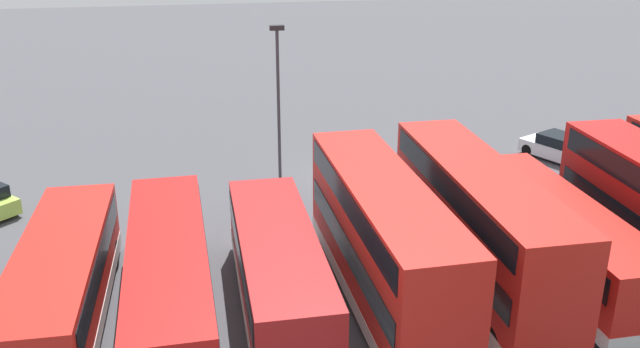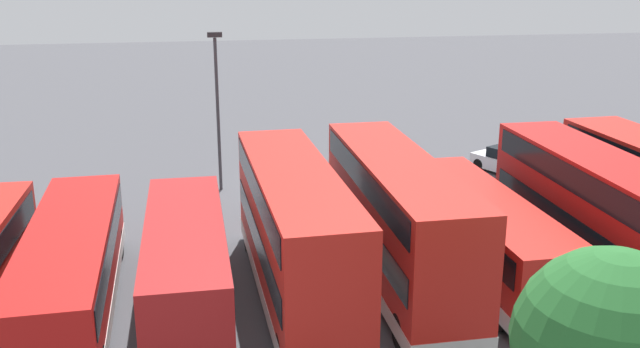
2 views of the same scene
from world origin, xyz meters
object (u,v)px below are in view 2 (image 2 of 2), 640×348
(bus_single_deck_seventh, at_px, (71,267))
(car_small_green, at_px, (512,162))
(bus_single_deck_third, at_px, (484,232))
(waste_bin_yellow, at_px, (422,161))
(bus_single_deck_sixth, at_px, (186,261))
(bus_double_decker_second, at_px, (590,211))
(bus_double_decker_fourth, at_px, (397,217))
(lamp_post_tall, at_px, (217,100))
(bus_double_decker_fifth, at_px, (295,230))

(bus_single_deck_seventh, xyz_separation_m, car_small_green, (-20.89, -12.20, -0.92))
(bus_single_deck_third, xyz_separation_m, waste_bin_yellow, (-2.12, -13.50, -1.15))
(bus_single_deck_third, distance_m, car_small_green, 13.46)
(bus_single_deck_sixth, bearing_deg, bus_double_decker_second, 179.98)
(bus_double_decker_second, xyz_separation_m, car_small_green, (-2.86, -12.35, -1.75))
(bus_single_deck_third, xyz_separation_m, bus_single_deck_seventh, (14.34, 0.48, 0.00))
(bus_double_decker_fourth, relative_size, bus_single_deck_sixth, 1.16)
(bus_single_deck_third, bearing_deg, bus_double_decker_fourth, 0.65)
(car_small_green, height_order, waste_bin_yellow, car_small_green)
(lamp_post_tall, xyz_separation_m, waste_bin_yellow, (-11.15, -1.67, -4.12))
(bus_single_deck_seventh, bearing_deg, car_small_green, -149.71)
(bus_single_deck_sixth, height_order, car_small_green, bus_single_deck_sixth)
(bus_double_decker_fourth, xyz_separation_m, bus_single_deck_seventh, (10.99, 0.45, -0.83))
(bus_double_decker_fourth, distance_m, bus_single_deck_sixth, 7.41)
(bus_double_decker_second, relative_size, bus_double_decker_fourth, 0.90)
(bus_double_decker_second, xyz_separation_m, bus_single_deck_seventh, (18.03, -0.15, -0.82))
(bus_double_decker_second, distance_m, bus_double_decker_fifth, 10.75)
(bus_double_decker_fifth, xyz_separation_m, lamp_post_tall, (1.98, -12.49, 2.15))
(bus_double_decker_fourth, bearing_deg, car_small_green, -130.11)
(bus_double_decker_fourth, relative_size, waste_bin_yellow, 12.52)
(waste_bin_yellow, bearing_deg, car_small_green, 158.05)
(bus_single_deck_sixth, bearing_deg, bus_single_deck_third, -176.61)
(bus_double_decker_fifth, bearing_deg, lamp_post_tall, -81.01)
(bus_double_decker_second, distance_m, bus_single_deck_sixth, 14.41)
(bus_double_decker_fourth, bearing_deg, bus_double_decker_fifth, 9.44)
(bus_double_decker_second, xyz_separation_m, waste_bin_yellow, (1.58, -14.14, -1.97))
(bus_single_deck_third, distance_m, lamp_post_tall, 15.18)
(bus_single_deck_seventh, xyz_separation_m, waste_bin_yellow, (-16.45, -13.99, -1.15))
(bus_single_deck_third, height_order, bus_single_deck_sixth, same)
(bus_double_decker_fourth, relative_size, car_small_green, 2.60)
(bus_double_decker_fifth, height_order, car_small_green, bus_double_decker_fifth)
(bus_double_decker_fifth, xyz_separation_m, waste_bin_yellow, (-9.17, -14.16, -1.97))
(bus_single_deck_seventh, relative_size, car_small_green, 2.58)
(bus_double_decker_second, xyz_separation_m, bus_double_decker_fourth, (7.04, -0.60, 0.00))
(bus_single_deck_third, height_order, bus_double_decker_fourth, bus_double_decker_fourth)
(bus_double_decker_fifth, bearing_deg, bus_double_decker_fourth, -170.56)
(bus_double_decker_fifth, height_order, bus_single_deck_sixth, bus_double_decker_fifth)
(bus_single_deck_third, height_order, lamp_post_tall, lamp_post_tall)
(bus_single_deck_sixth, height_order, waste_bin_yellow, bus_single_deck_sixth)
(bus_double_decker_second, relative_size, bus_single_deck_sixth, 1.04)
(bus_double_decker_second, distance_m, bus_single_deck_third, 3.84)
(bus_single_deck_seventh, relative_size, lamp_post_tall, 1.50)
(bus_double_decker_fourth, distance_m, waste_bin_yellow, 14.74)
(lamp_post_tall, distance_m, waste_bin_yellow, 12.01)
(bus_single_deck_third, distance_m, bus_single_deck_seventh, 14.34)
(lamp_post_tall, bearing_deg, bus_single_deck_sixth, 82.43)
(bus_double_decker_second, height_order, waste_bin_yellow, bus_double_decker_second)
(bus_single_deck_sixth, distance_m, bus_single_deck_seventh, 3.65)
(car_small_green, distance_m, waste_bin_yellow, 4.79)
(car_small_green, distance_m, lamp_post_tall, 16.07)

